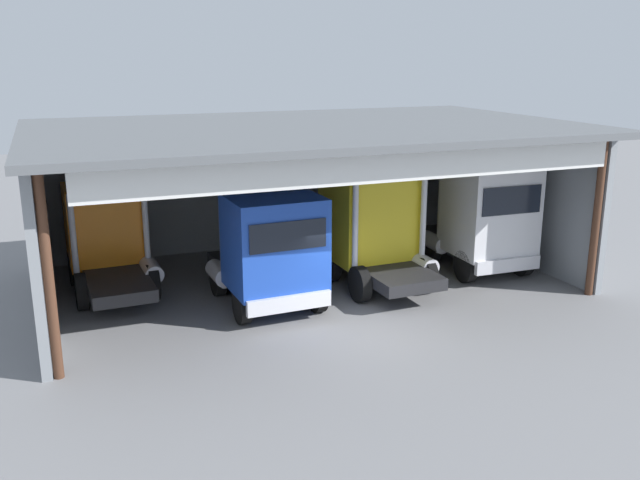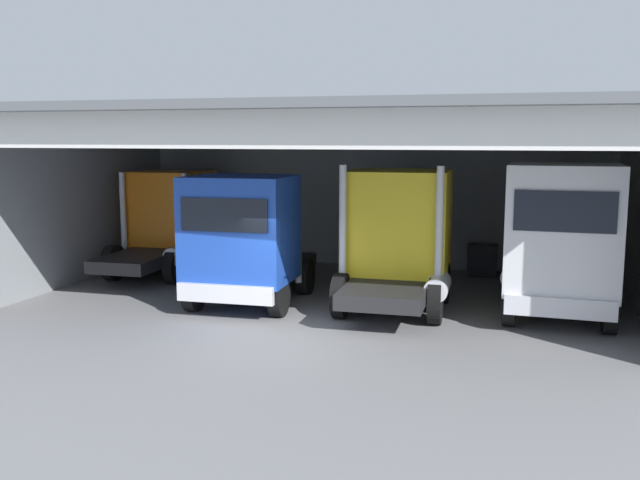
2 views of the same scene
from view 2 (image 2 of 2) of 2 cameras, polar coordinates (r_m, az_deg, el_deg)
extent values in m
plane|color=slate|center=(15.26, -3.45, -8.18)|extent=(80.00, 80.00, 0.00)
cube|color=gray|center=(23.77, 4.08, 3.85)|extent=(15.96, 0.24, 4.93)
cube|color=gray|center=(22.61, -18.81, 3.18)|extent=(0.24, 9.40, 4.93)
cube|color=slate|center=(18.62, 0.76, 10.50)|extent=(16.56, 10.47, 0.20)
cube|color=white|center=(14.23, -4.19, 9.29)|extent=(14.36, 0.12, 0.90)
cube|color=orange|center=(23.19, -12.13, 2.51)|extent=(2.43, 2.21, 2.47)
cube|color=black|center=(24.13, -11.03, 3.80)|extent=(2.00, 0.13, 0.74)
cube|color=silver|center=(24.36, -10.89, -0.34)|extent=(2.24, 0.24, 0.44)
cube|color=#232326|center=(21.63, -14.33, -1.48)|extent=(1.89, 3.66, 0.36)
cylinder|color=silver|center=(22.64, -15.88, 1.92)|extent=(0.18, 0.18, 2.73)
cylinder|color=silver|center=(21.66, -11.02, 1.81)|extent=(0.18, 0.18, 2.73)
cylinder|color=silver|center=(21.40, -11.46, -1.16)|extent=(0.60, 1.22, 0.56)
cylinder|color=black|center=(24.23, -13.76, -0.84)|extent=(0.34, 1.11, 1.10)
cylinder|color=black|center=(23.35, -9.30, -1.05)|extent=(0.34, 1.11, 1.10)
cylinder|color=black|center=(22.16, -16.65, -1.81)|extent=(0.34, 1.11, 1.10)
cylinder|color=black|center=(21.20, -11.86, -2.09)|extent=(0.34, 1.11, 1.10)
cube|color=#1E47B7|center=(17.54, -6.54, 0.93)|extent=(2.63, 2.27, 2.65)
cube|color=black|center=(16.46, -7.92, 2.04)|extent=(2.17, 0.14, 0.80)
cube|color=silver|center=(16.75, -7.83, -4.41)|extent=(2.43, 0.25, 0.44)
cube|color=#232326|center=(19.69, -4.37, -2.33)|extent=(2.05, 3.82, 0.36)
cylinder|color=silver|center=(18.39, -1.81, 0.45)|extent=(0.18, 0.18, 2.59)
cylinder|color=silver|center=(19.14, -8.45, 0.68)|extent=(0.18, 0.18, 2.59)
cylinder|color=silver|center=(19.78, -7.81, -1.98)|extent=(0.60, 1.22, 0.56)
cylinder|color=black|center=(17.05, -3.40, -4.63)|extent=(0.34, 1.03, 1.02)
cylinder|color=black|center=(17.85, -10.35, -4.16)|extent=(0.34, 1.03, 1.02)
cylinder|color=black|center=(19.40, -1.19, -3.01)|extent=(0.34, 1.03, 1.02)
cylinder|color=black|center=(20.10, -7.42, -2.68)|extent=(0.34, 1.03, 1.02)
cube|color=yellow|center=(18.03, 6.46, 1.39)|extent=(2.65, 2.47, 2.73)
cube|color=black|center=(19.18, 7.01, 3.24)|extent=(2.21, 0.11, 0.82)
cube|color=silver|center=(19.48, 6.92, -2.45)|extent=(2.47, 0.22, 0.44)
cube|color=#232326|center=(16.65, 5.55, -4.20)|extent=(2.02, 3.08, 0.36)
cylinder|color=silver|center=(16.92, 1.88, 0.86)|extent=(0.18, 0.18, 3.16)
cylinder|color=silver|center=(16.57, 9.78, 0.57)|extent=(0.18, 0.18, 3.16)
cylinder|color=silver|center=(16.77, 9.67, -3.76)|extent=(0.59, 1.21, 0.56)
cylinder|color=black|center=(18.95, 3.15, -3.17)|extent=(0.33, 1.11, 1.10)
cylinder|color=black|center=(18.64, 10.08, -3.49)|extent=(0.33, 1.11, 1.10)
cylinder|color=black|center=(16.90, 1.69, -4.60)|extent=(0.33, 1.11, 1.10)
cylinder|color=black|center=(16.55, 9.48, -4.99)|extent=(0.33, 1.11, 1.10)
cube|color=white|center=(16.92, 19.30, 0.87)|extent=(2.54, 2.34, 2.98)
cube|color=black|center=(15.71, 19.50, 2.23)|extent=(2.11, 0.12, 0.89)
cube|color=silver|center=(16.03, 19.13, -5.29)|extent=(2.36, 0.23, 0.44)
cube|color=#232326|center=(19.04, 18.93, -3.06)|extent=(1.96, 3.51, 0.36)
cylinder|color=silver|center=(18.32, 22.62, -0.12)|extent=(0.18, 0.18, 2.61)
cylinder|color=silver|center=(18.25, 15.64, 0.19)|extent=(0.18, 0.18, 2.61)
cylinder|color=silver|center=(18.73, 15.55, -2.72)|extent=(0.59, 1.22, 0.56)
cylinder|color=black|center=(16.85, 22.77, -5.36)|extent=(0.33, 1.08, 1.07)
cylinder|color=black|center=(16.78, 15.32, -5.05)|extent=(0.33, 1.08, 1.07)
cylinder|color=black|center=(19.14, 22.17, -3.72)|extent=(0.33, 1.08, 1.07)
cylinder|color=black|center=(19.08, 15.63, -3.44)|extent=(0.33, 1.08, 1.07)
cylinder|color=#194CB2|center=(22.82, 3.79, -1.40)|extent=(0.58, 0.58, 0.93)
cube|color=black|center=(22.61, 13.22, -1.61)|extent=(0.90, 0.60, 1.00)
camera|label=1|loc=(12.82, -84.32, 14.01)|focal=38.72mm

